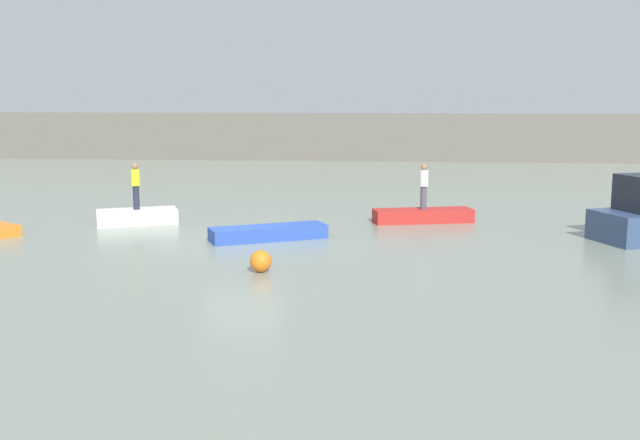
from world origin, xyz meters
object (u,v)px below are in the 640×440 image
object	(u,v)px
person_white_shirt	(424,184)
rowboat_blue	(268,233)
mooring_buoy	(261,261)
person_hiviz_shirt	(136,183)
rowboat_red	(423,216)
rowboat_white	(137,217)

from	to	relation	value
person_white_shirt	rowboat_blue	bearing A→B (deg)	-143.32
person_white_shirt	mooring_buoy	distance (m)	9.39
rowboat_blue	person_hiviz_shirt	size ratio (longest dim) A/B	2.22
rowboat_blue	mooring_buoy	world-z (taller)	mooring_buoy
person_hiviz_shirt	person_white_shirt	bearing A→B (deg)	7.12
rowboat_red	rowboat_blue	bearing A→B (deg)	-156.88
person_hiviz_shirt	rowboat_white	bearing A→B (deg)	-90.00
person_hiviz_shirt	mooring_buoy	bearing A→B (deg)	-50.60
rowboat_white	person_hiviz_shirt	bearing A→B (deg)	67.04
rowboat_white	person_white_shirt	world-z (taller)	person_white_shirt
rowboat_white	person_hiviz_shirt	world-z (taller)	person_hiviz_shirt
rowboat_red	person_hiviz_shirt	xyz separation A→B (m)	(-10.20, -1.27, 1.21)
person_hiviz_shirt	mooring_buoy	world-z (taller)	person_hiviz_shirt
mooring_buoy	rowboat_red	bearing A→B (deg)	60.80
rowboat_red	person_hiviz_shirt	distance (m)	10.35
rowboat_white	person_white_shirt	bearing A→B (deg)	-15.84
person_white_shirt	rowboat_red	bearing A→B (deg)	180.00
mooring_buoy	rowboat_blue	bearing A→B (deg)	96.49
rowboat_white	mooring_buoy	world-z (taller)	mooring_buoy
person_white_shirt	rowboat_white	bearing A→B (deg)	-172.88
rowboat_white	rowboat_blue	size ratio (longest dim) A/B	0.75
rowboat_white	rowboat_red	distance (m)	10.27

